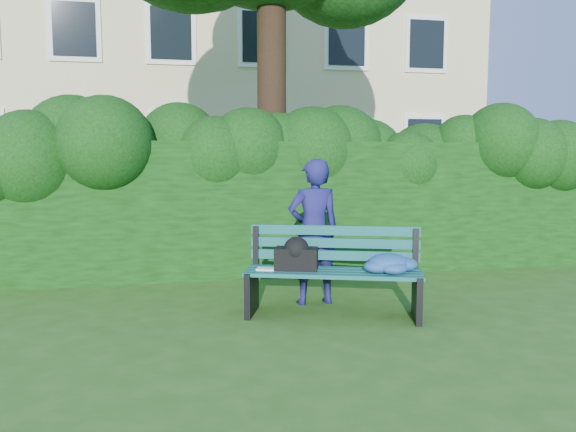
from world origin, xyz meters
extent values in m
plane|color=#2B5A1A|center=(0.00, 0.00, 0.00)|extent=(80.00, 80.00, 0.00)
cube|color=#CAC188|center=(0.00, 14.00, 6.00)|extent=(16.00, 8.00, 12.00)
cube|color=white|center=(-3.60, 9.98, 2.00)|extent=(1.30, 0.08, 1.60)
cube|color=black|center=(-3.60, 9.94, 2.00)|extent=(1.05, 0.04, 1.35)
cube|color=white|center=(-1.20, 9.98, 2.00)|extent=(1.30, 0.08, 1.60)
cube|color=black|center=(-1.20, 9.94, 2.00)|extent=(1.05, 0.04, 1.35)
cube|color=white|center=(1.20, 9.98, 2.00)|extent=(1.30, 0.08, 1.60)
cube|color=black|center=(1.20, 9.94, 2.00)|extent=(1.05, 0.04, 1.35)
cube|color=white|center=(3.60, 9.98, 2.00)|extent=(1.30, 0.08, 1.60)
cube|color=black|center=(3.60, 9.94, 2.00)|extent=(1.05, 0.04, 1.35)
cube|color=white|center=(6.00, 9.98, 2.00)|extent=(1.30, 0.08, 1.60)
cube|color=black|center=(6.00, 9.94, 2.00)|extent=(1.05, 0.04, 1.35)
cube|color=white|center=(-3.60, 9.98, 4.80)|extent=(1.30, 0.08, 1.60)
cube|color=black|center=(-3.60, 9.94, 4.80)|extent=(1.05, 0.04, 1.35)
cube|color=white|center=(-1.20, 9.98, 4.80)|extent=(1.30, 0.08, 1.60)
cube|color=black|center=(-1.20, 9.94, 4.80)|extent=(1.05, 0.04, 1.35)
cube|color=white|center=(1.20, 9.98, 4.80)|extent=(1.30, 0.08, 1.60)
cube|color=black|center=(1.20, 9.94, 4.80)|extent=(1.05, 0.04, 1.35)
cube|color=white|center=(3.60, 9.98, 4.80)|extent=(1.30, 0.08, 1.60)
cube|color=black|center=(3.60, 9.94, 4.80)|extent=(1.05, 0.04, 1.35)
cube|color=white|center=(6.00, 9.98, 4.80)|extent=(1.30, 0.08, 1.60)
cube|color=black|center=(6.00, 9.94, 4.80)|extent=(1.05, 0.04, 1.35)
cube|color=black|center=(0.00, 2.20, 0.90)|extent=(10.00, 1.00, 1.80)
cylinder|color=black|center=(0.27, 3.12, 2.72)|extent=(0.44, 0.44, 5.44)
cube|color=#0D4339|center=(0.25, -0.31, 0.45)|extent=(1.70, 0.66, 0.04)
cube|color=#0D4339|center=(0.29, -0.19, 0.45)|extent=(1.70, 0.66, 0.04)
cube|color=#0D4339|center=(0.33, -0.08, 0.45)|extent=(1.70, 0.66, 0.04)
cube|color=#0D4339|center=(0.37, 0.03, 0.45)|extent=(1.70, 0.66, 0.04)
cube|color=#0D4339|center=(0.39, 0.11, 0.58)|extent=(1.68, 0.60, 0.10)
cube|color=#0D4339|center=(0.40, 0.12, 0.71)|extent=(1.68, 0.60, 0.10)
cube|color=#0D4339|center=(0.40, 0.13, 0.84)|extent=(1.68, 0.60, 0.10)
cube|color=black|center=(-0.48, 0.13, 0.22)|extent=(0.22, 0.49, 0.44)
cube|color=black|center=(-0.39, 0.38, 0.65)|extent=(0.08, 0.08, 0.45)
cube|color=black|center=(-0.49, 0.08, 0.44)|extent=(0.19, 0.42, 0.05)
cube|color=black|center=(1.10, -0.40, 0.22)|extent=(0.22, 0.49, 0.44)
cube|color=black|center=(1.18, -0.16, 0.65)|extent=(0.08, 0.08, 0.45)
cube|color=black|center=(1.08, -0.45, 0.44)|extent=(0.19, 0.42, 0.05)
cube|color=white|center=(-0.35, 0.03, 0.48)|extent=(0.21, 0.18, 0.02)
cube|color=black|center=(-0.04, -0.02, 0.58)|extent=(0.48, 0.35, 0.23)
imported|color=navy|center=(0.24, 0.40, 0.79)|extent=(0.60, 0.41, 1.58)
camera|label=1|loc=(-1.25, -5.45, 1.62)|focal=35.00mm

